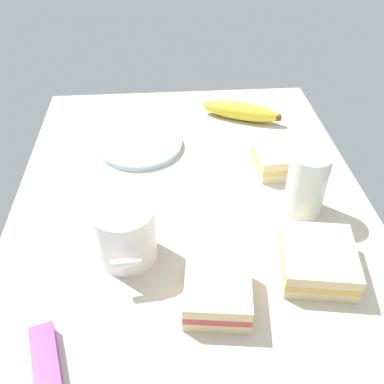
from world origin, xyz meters
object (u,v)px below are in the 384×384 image
snack_bar (47,367)px  plate_of_food (140,145)px  banana (241,111)px  glass_of_milk (306,185)px  coffee_mug_black (125,233)px  sandwich_extra (318,260)px  sandwich_main (278,159)px  sandwich_side (217,292)px

snack_bar → plate_of_food: bearing=-28.2°
snack_bar → banana: bearing=-45.7°
plate_of_food → glass_of_milk: glass_of_milk is taller
coffee_mug_black → plate_of_food: bearing=-2.6°
glass_of_milk → snack_bar: 47.99cm
glass_of_milk → sandwich_extra: bearing=173.1°
coffee_mug_black → sandwich_extra: (-5.38, -28.47, -2.60)cm
sandwich_main → sandwich_extra: same height
plate_of_food → sandwich_main: (-9.76, -27.18, 1.60)cm
sandwich_extra → banana: (46.33, 3.93, -0.13)cm
plate_of_food → glass_of_milk: size_ratio=1.55×
glass_of_milk → snack_bar: (-27.25, 39.26, -4.35)cm
plate_of_food → coffee_mug_black: size_ratio=1.52×
sandwich_side → banana: size_ratio=0.60×
sandwich_extra → snack_bar: sandwich_extra is taller
plate_of_food → glass_of_milk: bearing=-127.6°
sandwich_extra → glass_of_milk: (13.91, -1.69, 3.15)cm
plate_of_food → sandwich_extra: size_ratio=1.34×
coffee_mug_black → sandwich_extra: coffee_mug_black is taller
sandwich_extra → banana: size_ratio=0.72×
sandwich_side → snack_bar: sandwich_side is taller
glass_of_milk → coffee_mug_black: bearing=105.8°
coffee_mug_black → sandwich_side: 16.52cm
coffee_mug_black → snack_bar: (-18.72, 9.09, -3.80)cm
sandwich_main → sandwich_side: size_ratio=0.86×
coffee_mug_black → sandwich_side: size_ratio=1.05×
plate_of_food → sandwich_main: bearing=-109.8°
sandwich_main → banana: bearing=11.4°
sandwich_main → glass_of_milk: size_ratio=0.84×
plate_of_food → sandwich_side: (-40.76, -11.46, 1.60)cm
coffee_mug_black → banana: size_ratio=0.63×
coffee_mug_black → sandwich_side: (-10.06, -12.85, -2.60)cm
sandwich_main → snack_bar: sandwich_main is taller
plate_of_food → sandwich_main: sandwich_main is taller
sandwich_main → plate_of_food: bearing=70.2°
coffee_mug_black → glass_of_milk: size_ratio=1.02×
banana → sandwich_extra: bearing=-175.1°
plate_of_food → banana: size_ratio=0.96×
sandwich_side → banana: (51.01, -11.69, -0.13)cm
sandwich_side → glass_of_milk: glass_of_milk is taller
sandwich_side → snack_bar: 23.62cm
coffee_mug_black → banana: (40.95, -24.54, -2.73)cm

